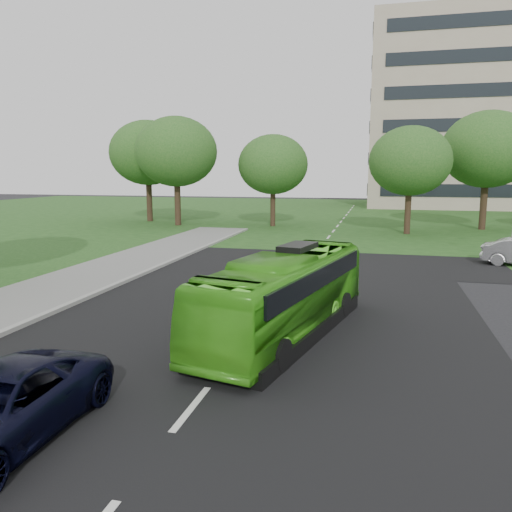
# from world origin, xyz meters

# --- Properties ---
(ground) EXTENTS (160.00, 160.00, 0.00)m
(ground) POSITION_xyz_m (0.00, 0.00, 0.00)
(ground) COLOR black
(ground) RESTS_ON ground
(street_surfaces) EXTENTS (120.00, 120.00, 0.15)m
(street_surfaces) POSITION_xyz_m (-0.38, 22.75, 0.03)
(street_surfaces) COLOR black
(street_surfaces) RESTS_ON ground
(tree_park_a) EXTENTS (7.27, 7.27, 9.66)m
(tree_park_a) POSITION_xyz_m (-14.15, 27.26, 6.55)
(tree_park_a) COLOR black
(tree_park_a) RESTS_ON ground
(tree_park_b) EXTENTS (6.13, 6.13, 8.04)m
(tree_park_b) POSITION_xyz_m (-5.64, 28.61, 5.42)
(tree_park_b) COLOR black
(tree_park_b) RESTS_ON ground
(tree_park_c) EXTENTS (6.22, 6.22, 8.26)m
(tree_park_c) POSITION_xyz_m (5.72, 25.49, 5.60)
(tree_park_c) COLOR black
(tree_park_c) RESTS_ON ground
(tree_park_d) EXTENTS (7.36, 7.36, 9.74)m
(tree_park_d) POSITION_xyz_m (11.99, 30.09, 6.59)
(tree_park_d) COLOR black
(tree_park_d) RESTS_ON ground
(tree_park_f) EXTENTS (7.26, 7.26, 9.70)m
(tree_park_f) POSITION_xyz_m (-18.30, 30.12, 6.59)
(tree_park_f) COLOR black
(tree_park_f) RESTS_ON ground
(bus) EXTENTS (3.91, 8.95, 2.43)m
(bus) POSITION_xyz_m (1.00, -0.86, 1.21)
(bus) COLOR green
(bus) RESTS_ON ground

